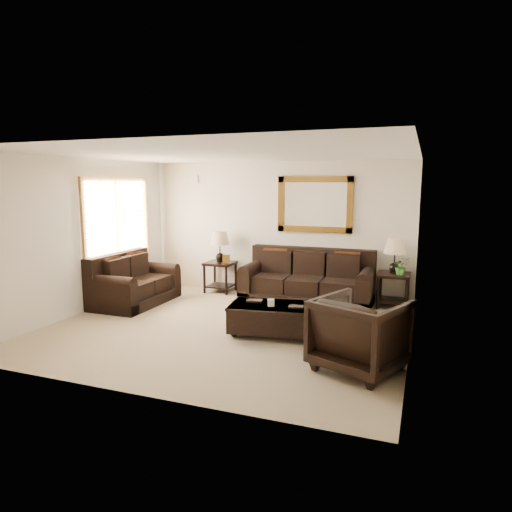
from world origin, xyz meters
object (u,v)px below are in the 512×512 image
at_px(coffee_table, 276,316).
at_px(armchair, 360,330).
at_px(loveseat, 133,285).
at_px(sofa, 308,283).
at_px(end_table_left, 220,253).
at_px(end_table_right, 394,263).

xyz_separation_m(coffee_table, armchair, (1.35, -0.87, 0.21)).
bearing_deg(loveseat, sofa, -67.23).
relative_size(end_table_left, coffee_table, 0.86).
bearing_deg(end_table_left, sofa, -4.53).
bearing_deg(armchair, coffee_table, -10.17).
bearing_deg(end_table_left, loveseat, -128.70).
relative_size(loveseat, coffee_table, 1.14).
bearing_deg(sofa, coffee_table, -88.53).
distance_m(sofa, armchair, 3.30).
relative_size(coffee_table, armchair, 1.48).
height_order(end_table_right, coffee_table, end_table_right).
xyz_separation_m(loveseat, end_table_left, (1.16, 1.45, 0.48)).
distance_m(sofa, end_table_left, 1.99).
bearing_deg(end_table_right, end_table_left, -179.98).
bearing_deg(loveseat, end_table_left, -38.70).
height_order(sofa, coffee_table, sofa).
height_order(loveseat, coffee_table, loveseat).
relative_size(sofa, end_table_right, 1.93).
bearing_deg(sofa, end_table_right, 5.58).
bearing_deg(armchair, end_table_left, -20.76).
bearing_deg(armchair, loveseat, 1.91).
relative_size(end_table_right, armchair, 1.28).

